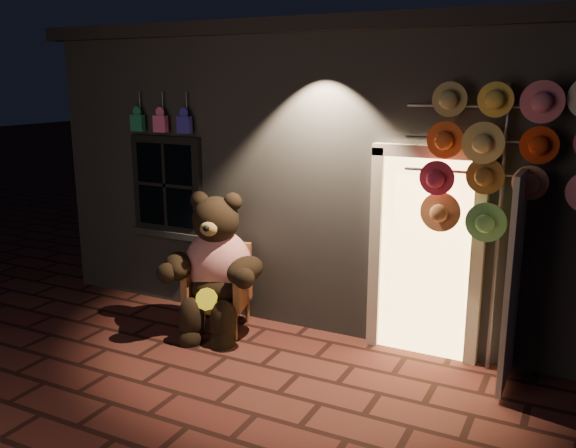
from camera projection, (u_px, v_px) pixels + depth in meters
The scene contains 5 objects.
ground at pixel (240, 383), 5.80m from camera, with size 60.00×60.00×0.00m, color #4E241E.
shop_building at pixel (380, 156), 8.86m from camera, with size 7.30×5.95×3.51m.
wicker_armchair at pixel (220, 287), 7.03m from camera, with size 0.79×0.75×0.98m.
teddy_bear at pixel (215, 268), 6.85m from camera, with size 1.20×1.07×1.70m.
hat_rack at pixel (503, 155), 5.51m from camera, with size 1.79×0.22×2.81m.
Camera 1 is at (2.80, -4.52, 2.82)m, focal length 38.00 mm.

